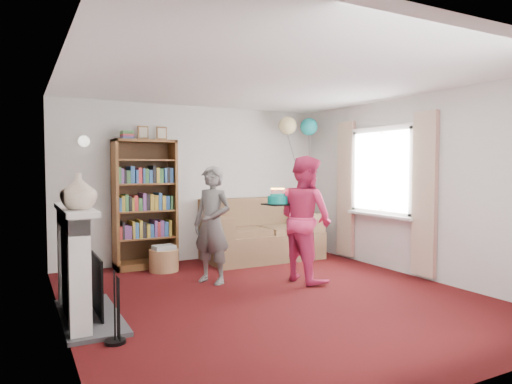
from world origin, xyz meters
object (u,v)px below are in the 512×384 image
sofa (260,236)px  person_striped (212,225)px  bookcase (144,205)px  birthday_cake (278,200)px  person_magenta (305,219)px

sofa → person_striped: (-1.32, -1.13, 0.40)m
bookcase → birthday_cake: bearing=-51.7°
bookcase → sofa: size_ratio=1.14×
birthday_cake → person_magenta: bearing=-21.0°
sofa → person_striped: person_striped is taller
person_striped → birthday_cake: person_striped is taller
sofa → person_striped: 1.78m
bookcase → birthday_cake: bookcase is taller
bookcase → birthday_cake: 2.16m
person_striped → birthday_cake: (0.79, -0.34, 0.32)m
sofa → birthday_cake: 1.71m
bookcase → person_striped: size_ratio=1.40×
bookcase → person_magenta: bearing=-47.3°
person_striped → person_magenta: size_ratio=0.92×
sofa → birthday_cake: (-0.53, -1.46, 0.72)m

